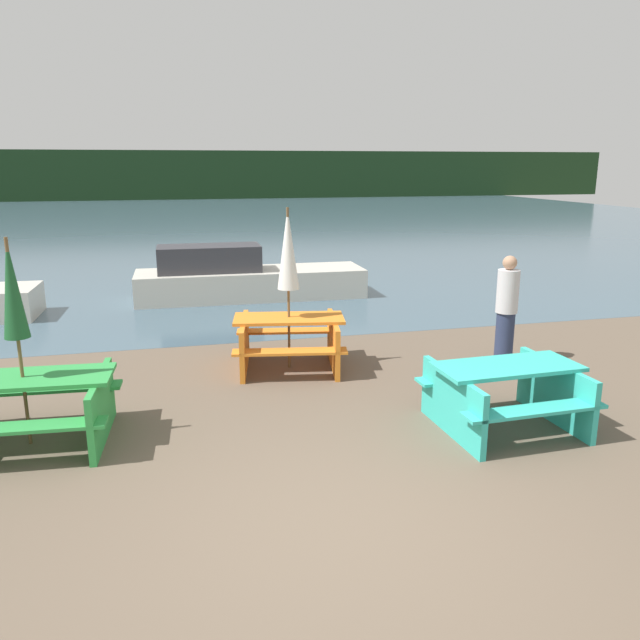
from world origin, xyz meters
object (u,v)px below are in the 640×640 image
(picnic_table_orange, at_px, (289,338))
(person, at_px, (506,309))
(boat, at_px, (242,278))
(umbrella_darkgreen, at_px, (12,291))
(picnic_table_teal, at_px, (506,390))
(umbrella_white, at_px, (288,250))
(picnic_table_green, at_px, (26,404))

(picnic_table_orange, xyz_separation_m, person, (3.22, -0.46, 0.36))
(picnic_table_orange, height_order, boat, boat)
(picnic_table_orange, bearing_deg, umbrella_darkgreen, -149.63)
(boat, distance_m, person, 6.43)
(picnic_table_teal, relative_size, boat, 0.33)
(picnic_table_teal, xyz_separation_m, person, (1.28, 2.24, 0.36))
(person, bearing_deg, boat, 120.77)
(picnic_table_teal, height_order, umbrella_white, umbrella_white)
(umbrella_darkgreen, bearing_deg, boat, 65.74)
(picnic_table_green, bearing_deg, umbrella_darkgreen, -90.00)
(picnic_table_teal, distance_m, boat, 8.01)
(picnic_table_teal, relative_size, umbrella_white, 0.71)
(umbrella_white, relative_size, person, 1.45)
(picnic_table_orange, bearing_deg, picnic_table_teal, -54.31)
(umbrella_darkgreen, xyz_separation_m, boat, (3.12, 6.92, -1.22))
(picnic_table_green, bearing_deg, picnic_table_orange, 30.37)
(boat, bearing_deg, umbrella_white, -88.22)
(picnic_table_green, relative_size, picnic_table_orange, 1.05)
(picnic_table_orange, bearing_deg, boat, 90.78)
(picnic_table_orange, relative_size, boat, 0.36)
(umbrella_white, bearing_deg, boat, 90.78)
(umbrella_darkgreen, distance_m, boat, 7.69)
(umbrella_white, relative_size, boat, 0.46)
(picnic_table_teal, height_order, picnic_table_orange, picnic_table_orange)
(picnic_table_orange, relative_size, umbrella_darkgreen, 0.81)
(picnic_table_green, relative_size, umbrella_darkgreen, 0.85)
(picnic_table_teal, bearing_deg, picnic_table_orange, 125.69)
(person, bearing_deg, picnic_table_green, -167.61)
(picnic_table_green, xyz_separation_m, umbrella_darkgreen, (0.00, -0.00, 1.21))
(umbrella_white, distance_m, umbrella_darkgreen, 3.70)
(picnic_table_green, height_order, umbrella_darkgreen, umbrella_darkgreen)
(umbrella_darkgreen, relative_size, boat, 0.44)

